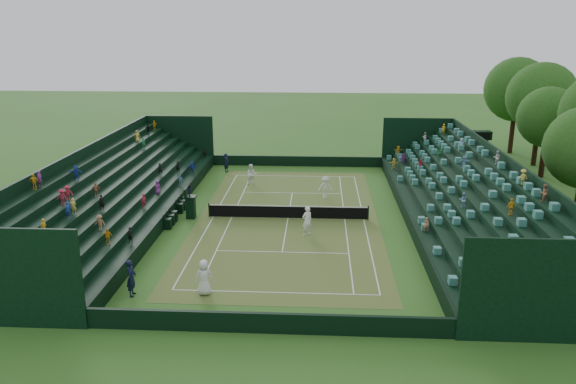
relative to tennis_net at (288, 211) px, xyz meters
The scene contains 19 objects.
ground 0.53m from the tennis_net, ahead, with size 160.00×160.00×0.00m, color #2D601E.
court_surface 0.52m from the tennis_net, ahead, with size 12.97×26.77×0.01m, color #396F25.
perimeter_wall_north 15.89m from the tennis_net, 90.00° to the left, with size 17.17×0.20×1.00m, color black.
perimeter_wall_south 15.89m from the tennis_net, 90.00° to the right, with size 17.17×0.20×1.00m, color black.
perimeter_wall_east 8.49m from the tennis_net, ahead, with size 0.20×31.77×1.00m, color black.
perimeter_wall_west 8.49m from the tennis_net, behind, with size 0.20×31.77×1.00m, color black.
north_grandstand 12.70m from the tennis_net, ahead, with size 6.60×32.00×4.90m.
south_grandstand 12.70m from the tennis_net, behind, with size 6.60×32.00×4.90m.
tennis_net is the anchor object (origin of this frame).
scoreboard_tower 24.04m from the tennis_net, 42.03° to the left, with size 2.00×1.00×3.70m.
tree_row 26.21m from the tennis_net, 26.12° to the left, with size 10.32×34.24×10.38m.
umpire_chair 7.09m from the tennis_net, behind, with size 0.80×0.80×2.50m.
courtside_chairs 8.15m from the tennis_net, behind, with size 0.50×5.47×1.07m.
player_near_west 12.79m from the tennis_net, 106.60° to the right, with size 0.93×0.61×1.91m, color silver.
player_near_east 3.64m from the tennis_net, 66.17° to the right, with size 0.73×0.48×2.01m, color white.
player_far_west 9.59m from the tennis_net, 112.73° to the left, with size 0.90×0.70×1.85m, color white.
player_far_east 5.90m from the tennis_net, 62.30° to the left, with size 1.17×0.68×1.82m, color white.
line_judge_north 14.73m from the tennis_net, 116.72° to the left, with size 0.66×0.43×1.80m, color black.
line_judge_south 14.60m from the tennis_net, 120.39° to the right, with size 0.72×0.47×1.98m, color black.
Camera 1 is at (2.18, -38.51, 13.47)m, focal length 35.00 mm.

